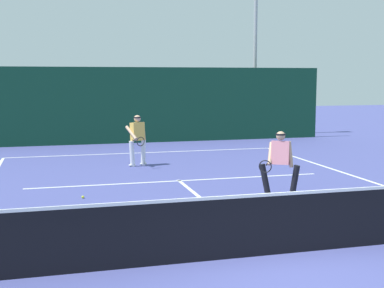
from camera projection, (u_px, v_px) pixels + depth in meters
name	position (u px, v px, depth m)	size (l,w,h in m)	color
ground_plane	(271.00, 255.00, 8.37)	(80.00, 80.00, 0.00)	#464B8F
court_line_baseline_far	(144.00, 153.00, 19.74)	(10.07, 0.10, 0.01)	white
court_line_service	(179.00, 181.00, 14.37)	(8.21, 0.10, 0.01)	white
court_line_centre	(212.00, 207.00, 11.43)	(0.10, 6.40, 0.01)	white
tennis_net	(272.00, 223.00, 8.30)	(11.04, 0.09, 1.10)	#1E4723
player_near	(280.00, 162.00, 12.23)	(1.11, 0.80, 1.59)	black
player_far	(138.00, 138.00, 16.71)	(0.72, 0.93, 1.64)	silver
tennis_ball	(295.00, 171.00, 15.67)	(0.07, 0.07, 0.07)	#D1E033
tennis_ball_extra	(83.00, 197.00, 12.28)	(0.07, 0.07, 0.07)	#D1E033
back_fence_windscreen	(131.00, 105.00, 22.52)	(17.57, 0.12, 3.27)	#123D2A
light_pole	(255.00, 27.00, 25.20)	(0.55, 0.44, 8.76)	#9EA39E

